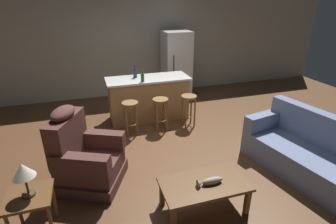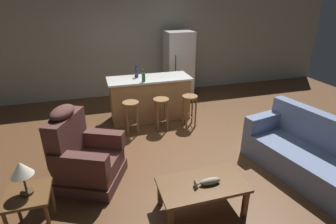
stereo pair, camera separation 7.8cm
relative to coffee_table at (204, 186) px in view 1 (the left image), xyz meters
The scene contains 15 objects.
ground_plane 1.67m from the coffee_table, 90.11° to the left, with size 12.00×12.00×0.00m.
back_wall 4.84m from the coffee_table, 90.04° to the left, with size 12.00×0.05×2.60m.
coffee_table is the anchor object (origin of this frame).
fish_figurine 0.12m from the coffee_table, 41.28° to the right, with size 0.34×0.10×0.10m.
couch 1.90m from the coffee_table, ahead, with size 1.19×2.03×0.94m.
recliner_near_lamp 1.75m from the coffee_table, 144.12° to the left, with size 1.12×1.12×1.20m.
end_table 2.03m from the coffee_table, behind, with size 0.48×0.48×0.56m.
table_lamp 2.08m from the coffee_table, behind, with size 0.24×0.24×0.41m.
kitchen_island 2.98m from the coffee_table, 90.06° to the left, with size 1.80×0.70×0.95m.
bar_stool_left 2.41m from the coffee_table, 102.52° to the left, with size 0.32×0.32×0.68m.
bar_stool_middle 2.35m from the coffee_table, 87.64° to the left, with size 0.32×0.32×0.68m.
bar_stool_right 2.46m from the coffee_table, 73.07° to the left, with size 0.32×0.32×0.68m.
refrigerator 4.34m from the coffee_table, 75.64° to the left, with size 0.70×0.69×1.76m.
bottle_tall_green 2.82m from the coffee_table, 93.61° to the left, with size 0.07×0.07×0.26m.
bottle_short_amber 3.18m from the coffee_table, 94.74° to the left, with size 0.08×0.08×0.28m.
Camera 1 is at (-1.23, -4.01, 2.55)m, focal length 28.00 mm.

